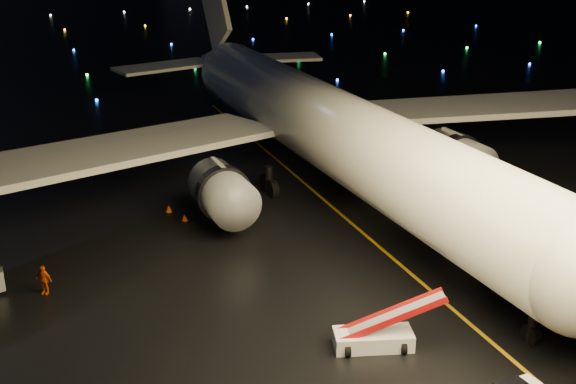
# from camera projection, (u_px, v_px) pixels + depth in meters

# --- Properties ---
(lane_centre) EXTENTS (0.25, 80.00, 0.02)m
(lane_centre) POSITION_uv_depth(u_px,v_px,m) (360.00, 231.00, 52.25)
(lane_centre) COLOR orange
(lane_centre) RESTS_ON ground
(airliner) EXTENTS (66.35, 63.29, 18.13)m
(airliner) POSITION_uv_depth(u_px,v_px,m) (312.00, 76.00, 59.03)
(airliner) COLOR silver
(airliner) RESTS_ON ground
(belt_loader) EXTENTS (6.29, 3.26, 2.94)m
(belt_loader) POSITION_uv_depth(u_px,v_px,m) (374.00, 323.00, 37.61)
(belt_loader) COLOR silver
(belt_loader) RESTS_ON ground
(crew_c) EXTENTS (1.13, 1.04, 1.85)m
(crew_c) POSITION_uv_depth(u_px,v_px,m) (44.00, 280.00, 43.21)
(crew_c) COLOR #E04B00
(crew_c) RESTS_ON ground
(safety_cone_0) EXTENTS (0.43, 0.43, 0.46)m
(safety_cone_0) POSITION_uv_depth(u_px,v_px,m) (240.00, 221.00, 53.32)
(safety_cone_0) COLOR #E84302
(safety_cone_0) RESTS_ON ground
(safety_cone_1) EXTENTS (0.63, 0.63, 0.56)m
(safety_cone_1) POSITION_uv_depth(u_px,v_px,m) (169.00, 208.00, 55.50)
(safety_cone_1) COLOR #E84302
(safety_cone_1) RESTS_ON ground
(safety_cone_2) EXTENTS (0.54, 0.54, 0.51)m
(safety_cone_2) POSITION_uv_depth(u_px,v_px,m) (185.00, 217.00, 53.89)
(safety_cone_2) COLOR #E84302
(safety_cone_2) RESTS_ON ground
(taxiway_lights) EXTENTS (164.00, 92.00, 0.36)m
(taxiway_lights) POSITION_uv_depth(u_px,v_px,m) (70.00, 44.00, 127.48)
(taxiway_lights) COLOR black
(taxiway_lights) RESTS_ON ground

